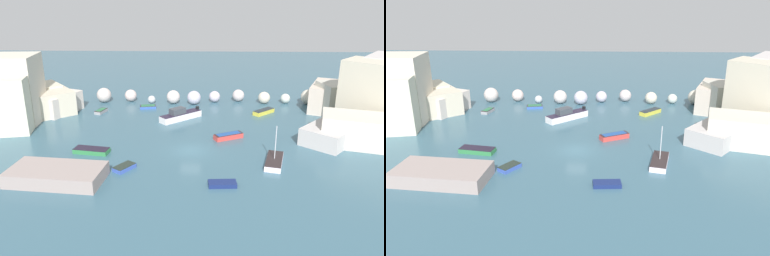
# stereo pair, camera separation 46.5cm
# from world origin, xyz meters

# --- Properties ---
(cove_water) EXTENTS (160.00, 160.00, 0.00)m
(cove_water) POSITION_xyz_m (0.00, 0.00, 0.00)
(cove_water) COLOR #396071
(cove_water) RESTS_ON ground
(cliff_headland_left) EXTENTS (17.45, 17.73, 9.85)m
(cliff_headland_left) POSITION_xyz_m (-26.09, 11.78, 3.32)
(cliff_headland_left) COLOR beige
(cliff_headland_left) RESTS_ON ground
(cliff_headland_right) EXTENTS (22.66, 24.16, 9.64)m
(cliff_headland_right) POSITION_xyz_m (26.46, 10.26, 3.79)
(cliff_headland_right) COLOR beige
(cliff_headland_right) RESTS_ON ground
(rock_breakwater) EXTENTS (37.74, 4.37, 2.50)m
(rock_breakwater) POSITION_xyz_m (1.60, 21.19, 1.11)
(rock_breakwater) COLOR beige
(rock_breakwater) RESTS_ON ground
(stone_dock) EXTENTS (9.99, 5.75, 1.45)m
(stone_dock) POSITION_xyz_m (-13.44, -8.35, 0.73)
(stone_dock) COLOR gray
(stone_dock) RESTS_ON ground
(moored_boat_0) EXTENTS (4.43, 2.25, 0.59)m
(moored_boat_0) POSITION_xyz_m (-11.91, -1.04, 0.30)
(moored_boat_0) COLOR #328346
(moored_boat_0) RESTS_ON cove_water
(moored_boat_1) EXTENTS (1.70, 2.65, 0.53)m
(moored_boat_1) POSITION_xyz_m (-14.84, 14.90, 0.28)
(moored_boat_1) COLOR #939398
(moored_boat_1) RESTS_ON cove_water
(moored_boat_2) EXTENTS (2.83, 1.80, 0.49)m
(moored_boat_2) POSITION_xyz_m (-7.69, 17.61, 0.26)
(moored_boat_2) COLOR #355AB2
(moored_boat_2) RESTS_ON cove_water
(moored_boat_3) EXTENTS (6.39, 4.81, 1.33)m
(moored_boat_3) POSITION_xyz_m (18.19, 5.96, 0.44)
(moored_boat_3) COLOR teal
(moored_boat_3) RESTS_ON cove_water
(moored_boat_4) EXTENTS (1.52, 2.85, 0.45)m
(moored_boat_4) POSITION_xyz_m (-17.13, -4.99, 0.22)
(moored_boat_4) COLOR #307C4D
(moored_boat_4) RESTS_ON cove_water
(moored_boat_5) EXTENTS (6.26, 5.77, 1.91)m
(moored_boat_5) POSITION_xyz_m (-1.99, 11.87, 0.69)
(moored_boat_5) COLOR white
(moored_boat_5) RESTS_ON cove_water
(moored_boat_6) EXTENTS (2.47, 2.76, 0.50)m
(moored_boat_6) POSITION_xyz_m (-7.07, -5.46, 0.25)
(moored_boat_6) COLOR #3A58B8
(moored_boat_6) RESTS_ON cove_water
(moored_boat_7) EXTENTS (2.89, 5.03, 4.55)m
(moored_boat_7) POSITION_xyz_m (9.56, -3.54, 0.35)
(moored_boat_7) COLOR white
(moored_boat_7) RESTS_ON cove_water
(moored_boat_8) EXTENTS (4.02, 2.78, 0.73)m
(moored_boat_8) POSITION_xyz_m (4.84, 4.14, 0.38)
(moored_boat_8) COLOR #D1403A
(moored_boat_8) RESTS_ON cove_water
(moored_boat_9) EXTENTS (2.91, 1.51, 0.44)m
(moored_boat_9) POSITION_xyz_m (3.49, -8.88, 0.22)
(moored_boat_9) COLOR navy
(moored_boat_9) RESTS_ON cove_water
(moored_boat_10) EXTENTS (3.70, 3.59, 0.68)m
(moored_boat_10) POSITION_xyz_m (11.05, 15.21, 0.34)
(moored_boat_10) COLOR gold
(moored_boat_10) RESTS_ON cove_water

